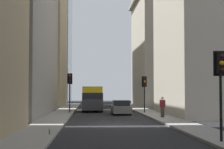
# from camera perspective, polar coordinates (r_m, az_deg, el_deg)

# --- Properties ---
(ground_plane) EXTENTS (135.00, 135.00, 0.00)m
(ground_plane) POSITION_cam_1_polar(r_m,az_deg,el_deg) (26.49, 0.31, -7.53)
(ground_plane) COLOR black
(sidewalk_right) EXTENTS (90.00, 2.20, 0.14)m
(sidewalk_right) POSITION_cam_1_polar(r_m,az_deg,el_deg) (26.58, -9.50, -7.33)
(sidewalk_right) COLOR gray
(sidewalk_right) RESTS_ON ground_plane
(sidewalk_left) EXTENTS (90.00, 2.20, 0.14)m
(sidewalk_left) POSITION_cam_1_polar(r_m,az_deg,el_deg) (27.15, 9.91, -7.22)
(sidewalk_left) COLOR gray
(sidewalk_left) RESTS_ON ground_plane
(building_left_far) EXTENTS (16.03, 10.50, 19.11)m
(building_left_far) POSITION_cam_1_polar(r_m,az_deg,el_deg) (59.26, 8.64, 4.51)
(building_left_far) COLOR beige
(building_left_far) RESTS_ON ground_plane
(building_right_far) EXTENTS (15.59, 10.00, 26.93)m
(building_right_far) POSITION_cam_1_polar(r_m,az_deg,el_deg) (58.75, -12.17, 8.45)
(building_right_far) COLOR #9E8966
(building_right_far) RESTS_ON ground_plane
(delivery_truck) EXTENTS (6.46, 2.25, 2.84)m
(delivery_truck) POSITION_cam_1_polar(r_m,az_deg,el_deg) (43.31, -2.99, -3.66)
(delivery_truck) COLOR yellow
(delivery_truck) RESTS_ON ground_plane
(hatchback_grey) EXTENTS (4.30, 1.78, 1.42)m
(hatchback_grey) POSITION_cam_1_polar(r_m,az_deg,el_deg) (37.54, 1.36, -5.05)
(hatchback_grey) COLOR slate
(hatchback_grey) RESTS_ON ground_plane
(traffic_light_foreground) EXTENTS (0.43, 0.52, 3.92)m
(traffic_light_foreground) POSITION_cam_1_polar(r_m,az_deg,el_deg) (16.94, 16.11, 0.01)
(traffic_light_foreground) COLOR black
(traffic_light_foreground) RESTS_ON sidewalk_left
(traffic_light_midblock) EXTENTS (0.43, 0.52, 4.02)m
(traffic_light_midblock) POSITION_cam_1_polar(r_m,az_deg,el_deg) (39.11, -6.41, -1.38)
(traffic_light_midblock) COLOR black
(traffic_light_midblock) RESTS_ON sidewalk_right
(traffic_light_far_junction) EXTENTS (0.43, 0.52, 3.71)m
(traffic_light_far_junction) POSITION_cam_1_polar(r_m,az_deg,el_deg) (39.01, 4.94, -1.72)
(traffic_light_far_junction) COLOR black
(traffic_light_far_junction) RESTS_ON sidewalk_left
(pedestrian) EXTENTS (0.26, 0.44, 1.71)m
(pedestrian) POSITION_cam_1_polar(r_m,az_deg,el_deg) (31.63, 7.66, -4.76)
(pedestrian) COLOR #473D33
(pedestrian) RESTS_ON sidewalk_left
(discarded_bottle) EXTENTS (0.07, 0.07, 0.27)m
(discarded_bottle) POSITION_cam_1_polar(r_m,az_deg,el_deg) (19.32, -9.45, -8.60)
(discarded_bottle) COLOR #236033
(discarded_bottle) RESTS_ON sidewalk_right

